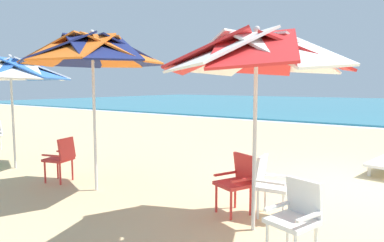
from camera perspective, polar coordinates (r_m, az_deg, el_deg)
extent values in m
plane|color=#D3B784|center=(7.08, 26.88, -10.01)|extent=(80.00, 80.00, 0.00)
cylinder|color=silver|center=(4.46, 10.24, -4.54)|extent=(0.05, 0.05, 2.12)
cube|color=red|center=(4.41, 17.92, 10.84)|extent=(1.28, 1.23, 0.53)
cube|color=white|center=(4.80, 15.54, 10.49)|extent=(1.22, 1.32, 0.53)
cube|color=red|center=(4.96, 10.83, 10.44)|extent=(1.23, 1.28, 0.53)
cube|color=white|center=(4.83, 5.99, 10.64)|extent=(1.32, 1.22, 0.53)
cube|color=red|center=(4.47, 3.23, 11.05)|extent=(1.28, 1.23, 0.53)
cube|color=white|center=(4.05, 4.58, 11.57)|extent=(1.22, 1.32, 0.53)
cube|color=red|center=(3.85, 10.15, 11.79)|extent=(1.23, 1.28, 0.53)
cube|color=white|center=(4.01, 16.02, 11.42)|extent=(1.32, 1.22, 0.53)
sphere|color=silver|center=(4.44, 10.60, 14.63)|extent=(0.08, 0.08, 0.08)
cube|color=red|center=(5.12, 6.82, -10.26)|extent=(0.58, 0.58, 0.05)
cube|color=red|center=(5.19, 8.61, -7.51)|extent=(0.42, 0.25, 0.40)
cube|color=red|center=(4.94, 8.29, -9.56)|extent=(0.19, 0.38, 0.03)
cube|color=red|center=(5.25, 5.47, -8.61)|extent=(0.19, 0.38, 0.03)
cylinder|color=red|center=(4.96, 6.44, -13.63)|extent=(0.04, 0.04, 0.41)
cylinder|color=red|center=(5.23, 4.01, -12.58)|extent=(0.04, 0.04, 0.41)
cylinder|color=red|center=(5.17, 9.60, -12.85)|extent=(0.04, 0.04, 0.41)
cylinder|color=red|center=(5.43, 7.11, -11.90)|extent=(0.04, 0.04, 0.41)
cube|color=white|center=(5.09, 13.37, -10.48)|extent=(0.49, 0.49, 0.05)
cube|color=white|center=(5.09, 11.24, -7.82)|extent=(0.14, 0.43, 0.40)
cube|color=white|center=(5.25, 13.99, -8.75)|extent=(0.40, 0.09, 0.03)
cube|color=white|center=(4.88, 12.77, -9.86)|extent=(0.40, 0.09, 0.03)
cylinder|color=white|center=(5.29, 15.71, -12.57)|extent=(0.04, 0.04, 0.41)
cylinder|color=white|center=(4.96, 14.76, -13.79)|extent=(0.04, 0.04, 0.41)
cylinder|color=white|center=(5.37, 11.97, -12.18)|extent=(0.04, 0.04, 0.41)
cylinder|color=white|center=(5.05, 10.78, -13.33)|extent=(0.04, 0.04, 0.41)
cube|color=white|center=(3.93, 16.08, -15.59)|extent=(0.55, 0.55, 0.05)
cube|color=white|center=(4.01, 17.92, -11.79)|extent=(0.43, 0.21, 0.40)
cube|color=white|center=(3.78, 18.65, -14.74)|extent=(0.15, 0.39, 0.03)
cube|color=white|center=(4.00, 13.76, -13.43)|extent=(0.15, 0.39, 0.03)
cylinder|color=white|center=(3.99, 12.24, -18.77)|extent=(0.04, 0.04, 0.41)
cylinder|color=white|center=(4.24, 15.47, -17.30)|extent=(0.04, 0.04, 0.41)
cylinder|color=silver|center=(6.30, -15.72, -0.76)|extent=(0.05, 0.05, 2.31)
cube|color=orange|center=(6.03, -11.08, 11.56)|extent=(1.36, 1.29, 0.52)
cube|color=navy|center=(6.47, -10.97, 11.16)|extent=(1.28, 1.37, 0.52)
cube|color=orange|center=(6.81, -13.62, 10.84)|extent=(1.29, 1.36, 0.52)
cube|color=navy|center=(6.85, -17.43, 10.71)|extent=(1.37, 1.28, 0.52)
cube|color=orange|center=(6.59, -20.60, 10.80)|extent=(1.36, 1.29, 0.52)
cube|color=navy|center=(6.15, -21.42, 11.15)|extent=(1.28, 1.37, 0.52)
cube|color=orange|center=(5.78, -18.94, 11.60)|extent=(1.29, 1.36, 0.52)
cube|color=navy|center=(5.73, -14.41, 11.78)|extent=(1.37, 1.28, 0.52)
sphere|color=silver|center=(6.32, -16.14, 13.88)|extent=(0.08, 0.08, 0.08)
cube|color=red|center=(7.20, -21.10, -5.89)|extent=(0.55, 0.55, 0.05)
cube|color=red|center=(7.04, -19.92, -4.25)|extent=(0.21, 0.43, 0.40)
cube|color=red|center=(7.03, -22.19, -5.30)|extent=(0.39, 0.15, 0.03)
cube|color=red|center=(7.33, -20.13, -4.77)|extent=(0.39, 0.15, 0.03)
cylinder|color=red|center=(7.24, -23.01, -7.79)|extent=(0.04, 0.04, 0.41)
cylinder|color=red|center=(7.50, -21.21, -7.26)|extent=(0.04, 0.04, 0.41)
cylinder|color=red|center=(7.01, -20.85, -8.14)|extent=(0.04, 0.04, 0.41)
cylinder|color=red|center=(7.28, -19.07, -7.57)|extent=(0.04, 0.04, 0.41)
cylinder|color=silver|center=(8.69, -27.33, -0.19)|extent=(0.05, 0.05, 2.08)
cube|color=blue|center=(8.27, -24.50, 7.83)|extent=(1.43, 1.33, 0.49)
cube|color=white|center=(8.72, -23.70, 7.73)|extent=(1.34, 1.41, 0.49)
cube|color=blue|center=(9.12, -25.21, 7.57)|extent=(1.33, 1.43, 0.49)
cube|color=white|center=(9.26, -27.99, 7.41)|extent=(1.41, 1.34, 0.49)
cube|color=white|center=(8.05, -27.37, 7.77)|extent=(1.41, 1.34, 0.49)
sphere|color=silver|center=(8.67, -27.79, 9.40)|extent=(0.08, 0.08, 0.08)
cylinder|color=white|center=(11.40, -28.94, -3.18)|extent=(0.04, 0.04, 0.41)
cube|color=white|center=(8.08, 27.13, -7.28)|extent=(0.06, 0.06, 0.22)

